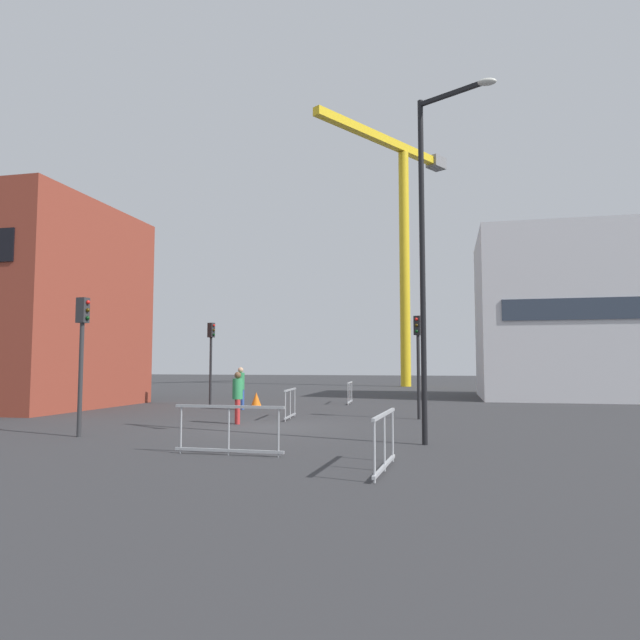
{
  "coord_description": "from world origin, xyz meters",
  "views": [
    {
      "loc": [
        5.49,
        -17.43,
        1.99
      ],
      "look_at": [
        0.0,
        7.21,
        3.93
      ],
      "focal_mm": 32.03,
      "sensor_mm": 36.0,
      "label": 1
    }
  ],
  "objects_px": {
    "construction_crane": "(401,221)",
    "traffic_cone_striped": "(256,400)",
    "traffic_light_verge": "(418,349)",
    "streetlamp_tall": "(430,239)",
    "pedestrian_waiting": "(238,394)",
    "traffic_light_median": "(211,350)",
    "pedestrian_walking": "(240,385)",
    "traffic_light_near": "(82,342)"
  },
  "relations": [
    {
      "from": "traffic_light_median",
      "to": "traffic_light_verge",
      "type": "bearing_deg",
      "value": -24.57
    },
    {
      "from": "traffic_light_near",
      "to": "streetlamp_tall",
      "type": "bearing_deg",
      "value": 2.33
    },
    {
      "from": "traffic_light_near",
      "to": "pedestrian_walking",
      "type": "xyz_separation_m",
      "value": [
        1.07,
        9.6,
        -1.5
      ]
    },
    {
      "from": "streetlamp_tall",
      "to": "pedestrian_waiting",
      "type": "bearing_deg",
      "value": 150.31
    },
    {
      "from": "pedestrian_waiting",
      "to": "traffic_light_median",
      "type": "bearing_deg",
      "value": 119.29
    },
    {
      "from": "traffic_light_near",
      "to": "traffic_cone_striped",
      "type": "relative_size",
      "value": 5.72
    },
    {
      "from": "construction_crane",
      "to": "traffic_light_median",
      "type": "height_order",
      "value": "construction_crane"
    },
    {
      "from": "pedestrian_walking",
      "to": "pedestrian_waiting",
      "type": "xyz_separation_m",
      "value": [
        1.97,
        -5.54,
        -0.08
      ]
    },
    {
      "from": "traffic_light_median",
      "to": "pedestrian_waiting",
      "type": "height_order",
      "value": "traffic_light_median"
    },
    {
      "from": "pedestrian_waiting",
      "to": "traffic_cone_striped",
      "type": "distance_m",
      "value": 7.58
    },
    {
      "from": "traffic_light_median",
      "to": "pedestrian_walking",
      "type": "xyz_separation_m",
      "value": [
        2.26,
        -2.0,
        -1.58
      ]
    },
    {
      "from": "construction_crane",
      "to": "streetlamp_tall",
      "type": "distance_m",
      "value": 37.27
    },
    {
      "from": "traffic_light_near",
      "to": "traffic_cone_striped",
      "type": "bearing_deg",
      "value": 84.09
    },
    {
      "from": "construction_crane",
      "to": "traffic_light_near",
      "type": "xyz_separation_m",
      "value": [
        -6.09,
        -36.26,
        -12.03
      ]
    },
    {
      "from": "traffic_light_near",
      "to": "pedestrian_walking",
      "type": "bearing_deg",
      "value": 83.67
    },
    {
      "from": "streetlamp_tall",
      "to": "traffic_light_near",
      "type": "relative_size",
      "value": 2.29
    },
    {
      "from": "traffic_light_verge",
      "to": "construction_crane",
      "type": "bearing_deg",
      "value": 95.36
    },
    {
      "from": "traffic_light_verge",
      "to": "traffic_cone_striped",
      "type": "relative_size",
      "value": 5.58
    },
    {
      "from": "construction_crane",
      "to": "traffic_cone_striped",
      "type": "xyz_separation_m",
      "value": [
        -4.91,
        -24.88,
        -14.29
      ]
    },
    {
      "from": "traffic_light_median",
      "to": "pedestrian_walking",
      "type": "relative_size",
      "value": 2.15
    },
    {
      "from": "streetlamp_tall",
      "to": "traffic_cone_striped",
      "type": "xyz_separation_m",
      "value": [
        -8.31,
        11.0,
        -4.79
      ]
    },
    {
      "from": "traffic_light_verge",
      "to": "pedestrian_waiting",
      "type": "height_order",
      "value": "traffic_light_verge"
    },
    {
      "from": "traffic_light_near",
      "to": "pedestrian_waiting",
      "type": "distance_m",
      "value": 5.31
    },
    {
      "from": "construction_crane",
      "to": "pedestrian_waiting",
      "type": "distance_m",
      "value": 35.09
    },
    {
      "from": "construction_crane",
      "to": "traffic_light_median",
      "type": "distance_m",
      "value": 28.35
    },
    {
      "from": "traffic_light_near",
      "to": "construction_crane",
      "type": "bearing_deg",
      "value": 80.47
    },
    {
      "from": "pedestrian_waiting",
      "to": "traffic_cone_striped",
      "type": "relative_size",
      "value": 2.57
    },
    {
      "from": "construction_crane",
      "to": "traffic_light_near",
      "type": "relative_size",
      "value": 5.73
    },
    {
      "from": "streetlamp_tall",
      "to": "traffic_light_near",
      "type": "distance_m",
      "value": 9.83
    },
    {
      "from": "pedestrian_waiting",
      "to": "construction_crane",
      "type": "bearing_deg",
      "value": 84.58
    },
    {
      "from": "construction_crane",
      "to": "traffic_cone_striped",
      "type": "distance_m",
      "value": 29.11
    },
    {
      "from": "streetlamp_tall",
      "to": "traffic_light_median",
      "type": "relative_size",
      "value": 2.22
    },
    {
      "from": "traffic_light_near",
      "to": "traffic_light_verge",
      "type": "height_order",
      "value": "traffic_light_near"
    },
    {
      "from": "traffic_light_median",
      "to": "traffic_light_near",
      "type": "bearing_deg",
      "value": -84.12
    },
    {
      "from": "construction_crane",
      "to": "traffic_light_median",
      "type": "relative_size",
      "value": 5.54
    },
    {
      "from": "traffic_cone_striped",
      "to": "traffic_light_verge",
      "type": "bearing_deg",
      "value": -29.7
    },
    {
      "from": "traffic_light_verge",
      "to": "pedestrian_walking",
      "type": "relative_size",
      "value": 2.03
    },
    {
      "from": "streetlamp_tall",
      "to": "traffic_light_verge",
      "type": "xyz_separation_m",
      "value": [
        -0.66,
        6.64,
        -2.59
      ]
    },
    {
      "from": "construction_crane",
      "to": "pedestrian_walking",
      "type": "relative_size",
      "value": 11.93
    },
    {
      "from": "construction_crane",
      "to": "streetlamp_tall",
      "type": "bearing_deg",
      "value": -84.59
    },
    {
      "from": "streetlamp_tall",
      "to": "traffic_light_median",
      "type": "xyz_separation_m",
      "value": [
        -10.68,
        11.22,
        -2.45
      ]
    },
    {
      "from": "streetlamp_tall",
      "to": "traffic_light_near",
      "type": "bearing_deg",
      "value": -177.67
    }
  ]
}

